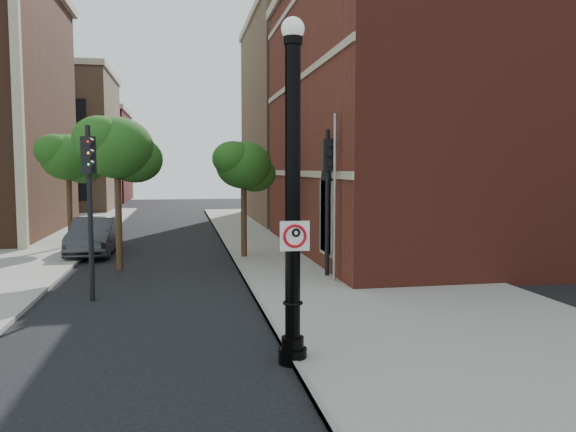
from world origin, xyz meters
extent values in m
plane|color=black|center=(0.00, 0.00, 0.00)|extent=(120.00, 120.00, 0.00)
cube|color=gray|center=(6.00, 10.00, 0.06)|extent=(8.00, 60.00, 0.12)
cube|color=gray|center=(2.05, 10.00, 0.07)|extent=(0.10, 60.00, 0.14)
cube|color=maroon|center=(16.00, 14.00, 6.00)|extent=(22.00, 16.00, 12.00)
cube|color=black|center=(4.96, 9.00, 2.00)|extent=(0.08, 1.40, 2.40)
cube|color=#B4A68B|center=(4.97, 14.00, 3.50)|extent=(0.06, 16.00, 0.25)
cube|color=#B4A68B|center=(4.97, 14.00, 7.50)|extent=(0.06, 16.00, 0.25)
cube|color=#B4A68B|center=(-7.00, 17.00, 7.00)|extent=(0.40, 0.40, 14.00)
cube|color=#8A6A4B|center=(-12.00, 44.00, 6.00)|extent=(12.00, 12.00, 12.00)
cube|color=maroon|center=(-12.00, 58.00, 5.00)|extent=(12.00, 12.00, 10.00)
cube|color=#8A6A4B|center=(16.00, 30.00, 7.00)|extent=(22.00, 14.00, 14.00)
cylinder|color=black|center=(2.05, 0.42, 0.15)|extent=(0.55, 0.55, 0.29)
cylinder|color=black|center=(2.05, 0.42, 0.39)|extent=(0.43, 0.43, 0.24)
cylinder|color=black|center=(2.05, 0.42, 3.12)|extent=(0.29, 0.29, 5.65)
torus|color=black|center=(2.05, 0.42, 1.17)|extent=(0.39, 0.39, 0.06)
cylinder|color=black|center=(2.05, 0.42, 6.02)|extent=(0.35, 0.35, 0.15)
sphere|color=silver|center=(2.05, 0.42, 6.24)|extent=(0.43, 0.43, 0.43)
cube|color=white|center=(2.06, 0.26, 2.47)|extent=(0.56, 0.04, 0.56)
cube|color=black|center=(2.06, 0.26, 2.72)|extent=(0.56, 0.02, 0.05)
cube|color=black|center=(2.06, 0.26, 2.21)|extent=(0.56, 0.02, 0.05)
cube|color=black|center=(1.80, 0.26, 2.47)|extent=(0.05, 0.01, 0.56)
cube|color=black|center=(2.31, 0.25, 2.47)|extent=(0.05, 0.01, 0.56)
torus|color=red|center=(2.06, 0.26, 2.47)|extent=(0.45, 0.07, 0.45)
cube|color=red|center=(2.06, 0.26, 2.47)|extent=(0.31, 0.02, 0.31)
cube|color=black|center=(2.01, 0.26, 2.47)|extent=(0.05, 0.01, 0.26)
torus|color=black|center=(2.08, 0.26, 2.53)|extent=(0.17, 0.06, 0.17)
cylinder|color=black|center=(2.06, 0.26, 2.72)|extent=(0.03, 0.02, 0.03)
imported|color=#2F2F34|center=(-3.72, 15.35, 0.80)|extent=(1.75, 4.88, 1.60)
cylinder|color=black|center=(-2.48, 6.46, 2.45)|extent=(0.14, 0.14, 4.89)
cube|color=black|center=(-2.48, 6.46, 4.08)|extent=(0.39, 0.38, 1.02)
sphere|color=#E50505|center=(-2.42, 6.31, 4.43)|extent=(0.18, 0.18, 0.18)
sphere|color=#FF8C00|center=(-2.42, 6.31, 4.13)|extent=(0.18, 0.18, 0.18)
sphere|color=#00E519|center=(-2.42, 6.31, 3.82)|extent=(0.18, 0.18, 0.18)
cylinder|color=black|center=(4.80, 8.31, 2.50)|extent=(0.15, 0.15, 5.00)
cube|color=black|center=(4.80, 8.31, 4.17)|extent=(0.35, 0.33, 1.04)
sphere|color=#E50505|center=(4.82, 8.14, 4.53)|extent=(0.19, 0.19, 0.19)
sphere|color=#FF8C00|center=(4.82, 8.14, 4.22)|extent=(0.19, 0.19, 0.19)
sphere|color=#00E519|center=(4.82, 8.14, 3.91)|extent=(0.19, 0.19, 0.19)
cylinder|color=#999999|center=(4.80, 7.38, 2.72)|extent=(0.11, 0.11, 5.43)
cylinder|color=#332314|center=(-2.24, 11.31, 2.08)|extent=(0.24, 0.24, 4.16)
ellipsoid|color=#1E4C14|center=(-2.24, 11.31, 4.46)|extent=(2.61, 2.61, 2.22)
ellipsoid|color=#1E4C14|center=(-1.65, 11.78, 4.04)|extent=(2.02, 2.02, 1.72)
ellipsoid|color=#1E4C14|center=(-2.78, 10.95, 4.75)|extent=(1.90, 1.90, 1.62)
cylinder|color=#332314|center=(-5.08, 17.52, 1.97)|extent=(0.24, 0.24, 3.94)
ellipsoid|color=#1E4C14|center=(-5.08, 17.52, 4.23)|extent=(2.48, 2.48, 2.11)
ellipsoid|color=#1E4C14|center=(-4.51, 17.97, 3.83)|extent=(1.92, 1.92, 1.63)
ellipsoid|color=#1E4C14|center=(-5.58, 17.18, 4.51)|extent=(1.80, 1.80, 1.53)
cylinder|color=#332314|center=(2.51, 12.96, 1.80)|extent=(0.24, 0.24, 3.60)
ellipsoid|color=#1E4C14|center=(2.51, 12.96, 3.85)|extent=(2.26, 2.26, 1.92)
ellipsoid|color=#1E4C14|center=(3.03, 13.37, 3.49)|extent=(1.75, 1.75, 1.48)
ellipsoid|color=#1E4C14|center=(2.05, 12.65, 4.11)|extent=(1.64, 1.64, 1.40)
camera|label=1|loc=(0.01, -9.81, 3.70)|focal=35.00mm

